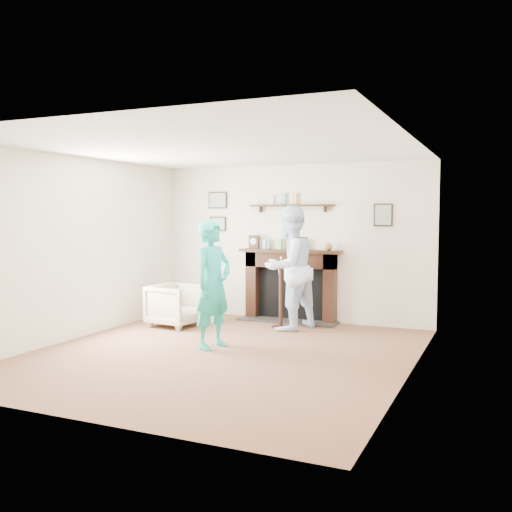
# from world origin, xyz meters

# --- Properties ---
(ground) EXTENTS (5.00, 5.00, 0.00)m
(ground) POSITION_xyz_m (0.00, 0.00, 0.00)
(ground) COLOR brown
(ground) RESTS_ON ground
(room_shell) EXTENTS (4.54, 5.02, 2.52)m
(room_shell) POSITION_xyz_m (-0.00, 0.69, 1.62)
(room_shell) COLOR beige
(room_shell) RESTS_ON ground
(armchair) EXTENTS (0.78, 0.76, 0.65)m
(armchair) POSITION_xyz_m (-1.44, 1.27, 0.00)
(armchair) COLOR tan
(armchair) RESTS_ON ground
(man) EXTENTS (1.00, 1.10, 1.84)m
(man) POSITION_xyz_m (0.23, 1.73, 0.00)
(man) COLOR silver
(man) RESTS_ON ground
(woman) EXTENTS (0.51, 0.67, 1.63)m
(woman) POSITION_xyz_m (-0.25, 0.25, 0.00)
(woman) COLOR teal
(woman) RESTS_ON ground
(pedestal_table) EXTENTS (0.33, 0.33, 1.07)m
(pedestal_table) POSITION_xyz_m (0.07, 1.80, 0.66)
(pedestal_table) COLOR black
(pedestal_table) RESTS_ON ground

